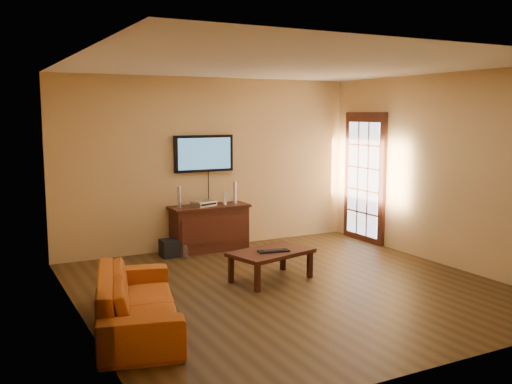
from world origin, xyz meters
TOP-DOWN VIEW (x-y plane):
  - ground_plane at (0.00, 0.00)m, footprint 5.00×5.00m
  - room_walls at (0.00, 0.62)m, footprint 5.00×5.00m
  - french_door at (2.46, 1.70)m, footprint 0.07×1.02m
  - media_console at (-0.12, 2.25)m, footprint 1.25×0.48m
  - television at (-0.12, 2.45)m, footprint 0.98×0.08m
  - coffee_table at (-0.06, 0.38)m, footprint 1.16×0.86m
  - sofa at (-2.05, -0.44)m, footprint 1.01×2.02m
  - speaker_left at (-0.62, 2.27)m, footprint 0.09×0.09m
  - speaker_right at (0.33, 2.29)m, footprint 0.09×0.09m
  - av_receiver at (-0.22, 2.26)m, footprint 0.41×0.34m
  - game_console at (0.14, 2.25)m, footprint 0.08×0.15m
  - subwoofer at (-0.82, 2.16)m, footprint 0.27×0.27m
  - bottle at (-0.65, 1.93)m, footprint 0.07×0.07m
  - keyboard at (-0.06, 0.32)m, footprint 0.42×0.22m

SIDE VIEW (x-z plane):
  - ground_plane at x=0.00m, z-range 0.00..0.00m
  - bottle at x=-0.65m, z-range -0.01..0.20m
  - subwoofer at x=-0.82m, z-range 0.00..0.26m
  - coffee_table at x=-0.06m, z-range 0.14..0.54m
  - media_console at x=-0.12m, z-range 0.00..0.72m
  - sofa at x=-2.05m, z-range 0.00..0.76m
  - keyboard at x=-0.06m, z-range 0.39..0.41m
  - av_receiver at x=-0.22m, z-range 0.71..0.79m
  - game_console at x=0.14m, z-range 0.71..0.91m
  - speaker_left at x=-0.62m, z-range 0.70..1.03m
  - speaker_right at x=0.33m, z-range 0.70..1.04m
  - french_door at x=2.46m, z-range -0.06..2.16m
  - television at x=-0.12m, z-range 1.23..1.80m
  - room_walls at x=0.00m, z-range -0.81..4.19m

